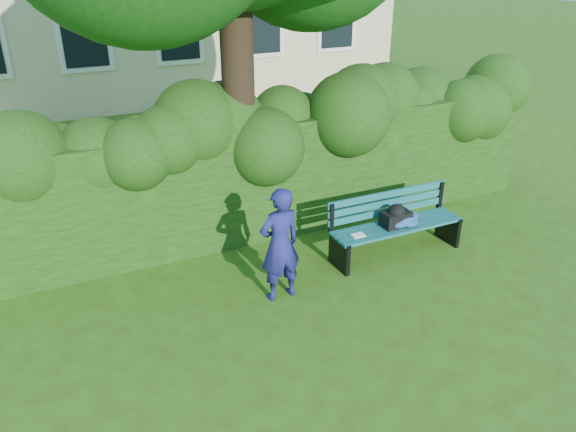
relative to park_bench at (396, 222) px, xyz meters
name	(u,v)px	position (x,y,z in m)	size (l,w,h in m)	color
ground	(308,302)	(-1.73, -0.61, -0.50)	(80.00, 80.00, 0.00)	#2E4A11
hedge	(243,178)	(-1.73, 1.59, 0.40)	(10.00, 1.00, 1.80)	#15330B
park_bench	(396,222)	(0.00, 0.00, 0.00)	(1.99, 0.56, 0.89)	#0F4A4D
man_reading	(280,245)	(-1.99, -0.34, 0.25)	(0.55, 0.36, 1.50)	navy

